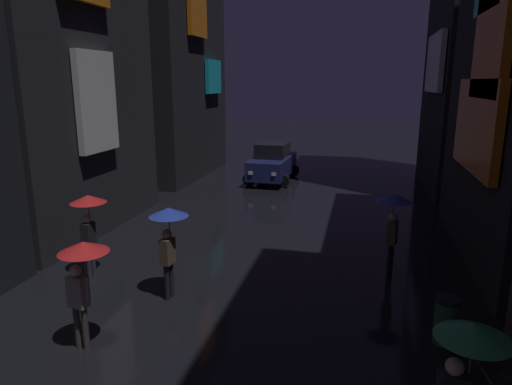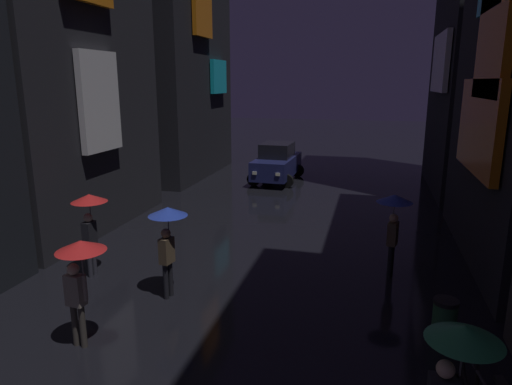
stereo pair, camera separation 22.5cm
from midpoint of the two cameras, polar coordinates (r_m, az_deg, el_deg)
The scene contains 8 objects.
building_left_far at distance 24.69m, azimuth -10.41°, elevation 16.63°, with size 4.25×7.72×12.43m.
pedestrian_far_right_blue at distance 12.04m, azimuth 17.37°, elevation -2.40°, with size 0.90×0.90×2.12m.
pedestrian_midstreet_left_green at distance 6.28m, azimuth 24.79°, elevation -18.51°, with size 0.90×0.90×2.12m.
pedestrian_near_crossing_red at distance 12.24m, azimuth -19.61°, elevation -2.32°, with size 0.90×0.90×2.12m.
pedestrian_foreground_left_blue at distance 10.54m, azimuth -10.40°, elevation -4.27°, with size 0.90×0.90×2.12m.
pedestrian_foreground_right_red at distance 8.91m, azimuth -20.55°, elevation -8.36°, with size 0.90×0.90×2.12m.
car_distant at distance 22.80m, azimuth 2.91°, elevation 3.73°, with size 2.35×4.20×1.92m.
trash_bin at distance 9.65m, azimuth 23.09°, elevation -14.69°, with size 0.46×0.46×0.93m.
Camera 2 is at (2.79, -0.57, 4.89)m, focal length 32.00 mm.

